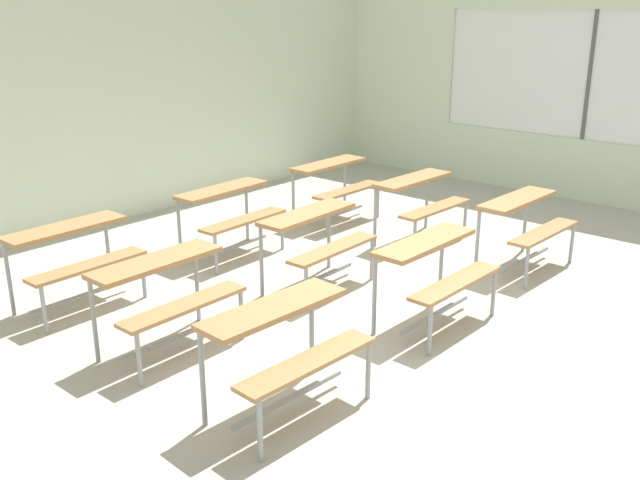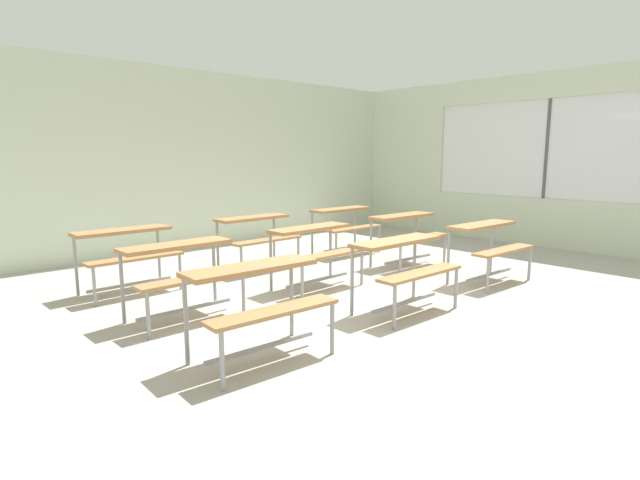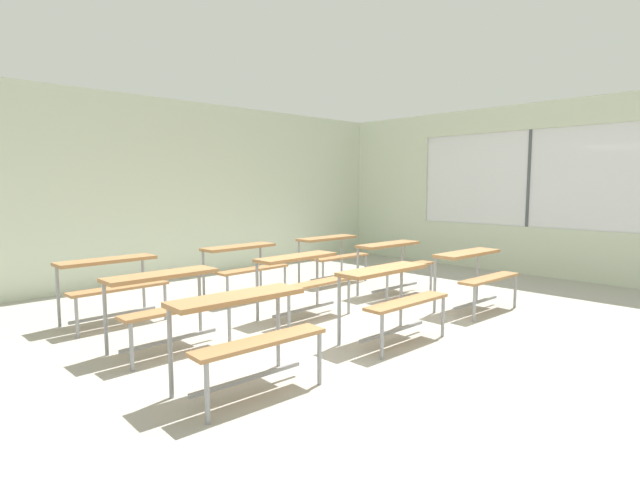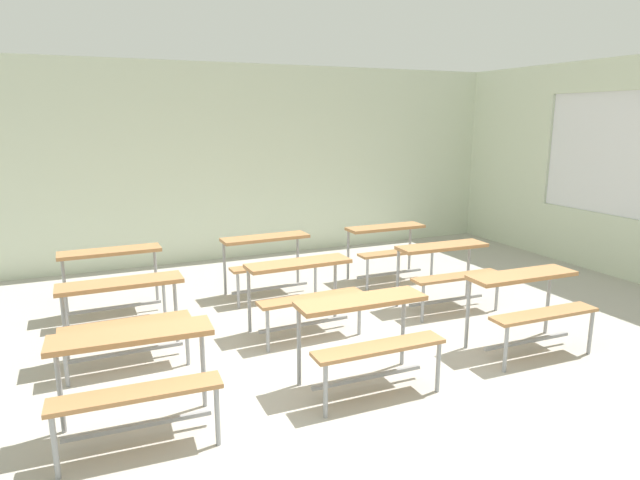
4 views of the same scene
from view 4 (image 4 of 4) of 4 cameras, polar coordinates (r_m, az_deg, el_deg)
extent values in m
cube|color=#ADA89E|center=(4.82, 1.50, -14.75)|extent=(10.00, 9.00, 0.05)
cube|color=beige|center=(8.59, -11.47, 7.83)|extent=(10.00, 0.12, 3.00)
cube|color=beige|center=(10.09, 19.15, 9.22)|extent=(0.12, 1.90, 1.70)
cube|color=#A87547|center=(4.05, -19.17, -9.40)|extent=(1.11, 0.37, 0.04)
cube|color=#A87547|center=(3.87, -18.65, -14.97)|extent=(1.11, 0.27, 0.03)
cylinder|color=gray|center=(4.34, -25.67, -13.63)|extent=(0.04, 0.04, 0.72)
cylinder|color=gray|center=(4.36, -12.17, -12.52)|extent=(0.04, 0.04, 0.72)
cylinder|color=gray|center=(3.93, -26.05, -18.93)|extent=(0.04, 0.04, 0.44)
cylinder|color=gray|center=(3.94, -10.72, -17.65)|extent=(0.04, 0.04, 0.44)
cube|color=gray|center=(4.19, -18.44, -17.99)|extent=(1.00, 0.08, 0.03)
cube|color=#A87547|center=(4.52, 4.35, -6.38)|extent=(1.10, 0.33, 0.04)
cube|color=#A87547|center=(4.36, 6.25, -11.11)|extent=(1.10, 0.23, 0.03)
cylinder|color=gray|center=(4.58, -2.22, -10.93)|extent=(0.04, 0.04, 0.72)
cylinder|color=gray|center=(4.99, 8.70, -9.01)|extent=(0.04, 0.04, 0.72)
cylinder|color=gray|center=(4.18, 0.58, -15.48)|extent=(0.04, 0.04, 0.44)
cylinder|color=gray|center=(4.63, 12.29, -12.85)|extent=(0.04, 0.04, 0.44)
cube|color=gray|center=(4.65, 5.03, -14.14)|extent=(1.00, 0.04, 0.03)
cube|color=#A87547|center=(5.56, 20.44, -3.49)|extent=(1.11, 0.35, 0.04)
cube|color=#A87547|center=(5.43, 22.48, -7.17)|extent=(1.11, 0.25, 0.03)
cylinder|color=gray|center=(5.46, 15.23, -7.39)|extent=(0.04, 0.04, 0.72)
cylinder|color=gray|center=(6.10, 22.80, -5.84)|extent=(0.04, 0.04, 0.72)
cylinder|color=gray|center=(5.12, 18.90, -10.71)|extent=(0.04, 0.04, 0.44)
cylinder|color=gray|center=(5.79, 26.51, -8.63)|extent=(0.04, 0.04, 0.44)
cube|color=gray|center=(5.66, 20.91, -9.88)|extent=(1.00, 0.06, 0.03)
cube|color=#A87547|center=(5.29, -20.20, -4.28)|extent=(1.10, 0.33, 0.04)
cube|color=#A87547|center=(5.08, -19.67, -8.29)|extent=(1.10, 0.23, 0.03)
cylinder|color=gray|center=(5.53, -25.23, -7.93)|extent=(0.04, 0.04, 0.72)
cylinder|color=gray|center=(5.58, -14.89, -6.92)|extent=(0.04, 0.04, 0.72)
cylinder|color=gray|center=(5.07, -25.13, -11.49)|extent=(0.04, 0.04, 0.44)
cylinder|color=gray|center=(5.13, -13.75, -10.34)|extent=(0.04, 0.04, 0.44)
cube|color=gray|center=(5.37, -19.57, -11.04)|extent=(1.00, 0.04, 0.03)
cube|color=#A87547|center=(5.64, -2.27, -2.47)|extent=(1.11, 0.35, 0.04)
cube|color=#A87547|center=(5.44, -0.90, -6.12)|extent=(1.11, 0.25, 0.03)
cylinder|color=gray|center=(5.70, -7.45, -6.18)|extent=(0.04, 0.04, 0.72)
cylinder|color=gray|center=(6.06, 1.60, -4.91)|extent=(0.04, 0.04, 0.72)
cylinder|color=gray|center=(5.26, -5.50, -9.41)|extent=(0.04, 0.04, 0.44)
cylinder|color=gray|center=(5.65, 4.15, -7.78)|extent=(0.04, 0.04, 0.44)
cube|color=gray|center=(5.71, -1.65, -8.82)|extent=(1.00, 0.06, 0.03)
cube|color=#A87547|center=(6.52, 12.69, -0.66)|extent=(1.11, 0.36, 0.04)
cube|color=#A87547|center=(6.34, 14.19, -3.74)|extent=(1.11, 0.26, 0.03)
cylinder|color=gray|center=(6.47, 8.17, -3.89)|extent=(0.04, 0.04, 0.72)
cylinder|color=gray|center=(7.01, 15.29, -2.92)|extent=(0.04, 0.04, 0.72)
cylinder|color=gray|center=(6.07, 10.72, -6.51)|extent=(0.04, 0.04, 0.44)
cylinder|color=gray|center=(6.64, 18.06, -5.24)|extent=(0.04, 0.04, 0.44)
cube|color=gray|center=(6.58, 13.11, -6.18)|extent=(1.00, 0.07, 0.03)
cube|color=#A87547|center=(6.57, -21.17, -1.13)|extent=(1.11, 0.34, 0.04)
cube|color=#A87547|center=(6.33, -20.76, -4.23)|extent=(1.10, 0.24, 0.03)
cylinder|color=gray|center=(6.79, -25.22, -4.22)|extent=(0.04, 0.04, 0.72)
cylinder|color=gray|center=(6.84, -16.83, -3.41)|extent=(0.04, 0.04, 0.72)
cylinder|color=gray|center=(6.30, -25.09, -6.80)|extent=(0.04, 0.04, 0.44)
cylinder|color=gray|center=(6.36, -16.03, -5.90)|extent=(0.04, 0.04, 0.44)
cube|color=gray|center=(6.60, -20.65, -6.63)|extent=(1.00, 0.05, 0.03)
cube|color=#A87547|center=(6.86, -5.75, 0.23)|extent=(1.11, 0.36, 0.04)
cube|color=#A87547|center=(6.63, -4.74, -2.67)|extent=(1.11, 0.26, 0.03)
cylinder|color=gray|center=(6.92, -9.98, -2.85)|extent=(0.04, 0.04, 0.72)
cylinder|color=gray|center=(7.25, -2.35, -1.96)|extent=(0.04, 0.04, 0.72)
cylinder|color=gray|center=(6.46, -8.58, -5.24)|extent=(0.04, 0.04, 0.44)
cylinder|color=gray|center=(6.80, -0.49, -4.16)|extent=(0.04, 0.04, 0.44)
cube|color=gray|center=(6.89, -5.23, -5.04)|extent=(1.00, 0.07, 0.03)
cube|color=#A87547|center=(7.52, 6.88, 1.31)|extent=(1.10, 0.32, 0.04)
cube|color=#A87547|center=(7.31, 8.11, -1.30)|extent=(1.10, 0.22, 0.03)
cylinder|color=gray|center=(7.48, 2.97, -1.50)|extent=(0.04, 0.04, 0.72)
cylinder|color=gray|center=(7.97, 9.39, -0.76)|extent=(0.04, 0.04, 0.72)
cylinder|color=gray|center=(7.05, 4.98, -3.60)|extent=(0.04, 0.04, 0.44)
cylinder|color=gray|center=(7.57, 11.63, -2.68)|extent=(0.04, 0.04, 0.44)
cube|color=gray|center=(7.55, 7.30, -3.50)|extent=(1.00, 0.04, 0.03)
camera|label=1|loc=(2.90, -101.01, 6.58)|focal=39.63mm
camera|label=2|loc=(2.13, -94.02, -17.62)|focal=28.00mm
camera|label=3|loc=(2.13, -94.02, -17.62)|focal=28.00mm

